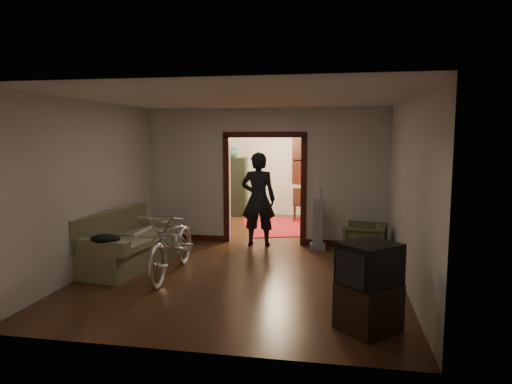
% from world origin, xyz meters
% --- Properties ---
extents(floor, '(5.00, 8.50, 0.01)m').
position_xyz_m(floor, '(0.00, 0.00, 0.00)').
color(floor, '#331D10').
rests_on(floor, ground).
extents(ceiling, '(5.00, 8.50, 0.01)m').
position_xyz_m(ceiling, '(0.00, 0.00, 2.80)').
color(ceiling, white).
rests_on(ceiling, floor).
extents(wall_back, '(5.00, 0.02, 2.80)m').
position_xyz_m(wall_back, '(0.00, 4.25, 1.40)').
color(wall_back, beige).
rests_on(wall_back, floor).
extents(wall_left, '(0.02, 8.50, 2.80)m').
position_xyz_m(wall_left, '(-2.50, 0.00, 1.40)').
color(wall_left, beige).
rests_on(wall_left, floor).
extents(wall_right, '(0.02, 8.50, 2.80)m').
position_xyz_m(wall_right, '(2.50, 0.00, 1.40)').
color(wall_right, beige).
rests_on(wall_right, floor).
extents(partition_wall, '(5.00, 0.14, 2.80)m').
position_xyz_m(partition_wall, '(0.00, 0.75, 1.40)').
color(partition_wall, beige).
rests_on(partition_wall, floor).
extents(door_casing, '(1.74, 0.20, 2.32)m').
position_xyz_m(door_casing, '(0.00, 0.75, 1.10)').
color(door_casing, '#33130B').
rests_on(door_casing, floor).
extents(far_window, '(0.98, 0.06, 1.28)m').
position_xyz_m(far_window, '(0.70, 4.21, 1.55)').
color(far_window, black).
rests_on(far_window, wall_back).
extents(chandelier, '(0.24, 0.24, 0.24)m').
position_xyz_m(chandelier, '(0.00, 2.50, 2.35)').
color(chandelier, '#FFE0A5').
rests_on(chandelier, ceiling).
extents(light_switch, '(0.08, 0.01, 0.12)m').
position_xyz_m(light_switch, '(1.05, 0.68, 1.25)').
color(light_switch, silver).
rests_on(light_switch, partition_wall).
extents(sofa, '(1.23, 2.18, 0.95)m').
position_xyz_m(sofa, '(-2.02, -1.37, 0.47)').
color(sofa, '#6B6D48').
rests_on(sofa, floor).
extents(rolled_paper, '(0.10, 0.80, 0.10)m').
position_xyz_m(rolled_paper, '(-1.92, -1.07, 0.53)').
color(rolled_paper, beige).
rests_on(rolled_paper, sofa).
extents(jacket, '(0.47, 0.35, 0.14)m').
position_xyz_m(jacket, '(-1.97, -2.28, 0.68)').
color(jacket, black).
rests_on(jacket, sofa).
extents(bicycle, '(0.77, 2.02, 1.05)m').
position_xyz_m(bicycle, '(-1.10, -1.75, 0.52)').
color(bicycle, silver).
rests_on(bicycle, floor).
extents(armchair, '(0.84, 0.82, 0.66)m').
position_xyz_m(armchair, '(2.00, -0.24, 0.33)').
color(armchair, '#47532E').
rests_on(armchair, floor).
extents(tv_stand, '(0.82, 0.82, 0.55)m').
position_xyz_m(tv_stand, '(1.87, -3.36, 0.28)').
color(tv_stand, black).
rests_on(tv_stand, floor).
extents(crt_tv, '(0.80, 0.80, 0.51)m').
position_xyz_m(crt_tv, '(1.87, -3.36, 0.77)').
color(crt_tv, black).
rests_on(crt_tv, tv_stand).
extents(vacuum, '(0.31, 0.25, 1.00)m').
position_xyz_m(vacuum, '(1.13, 0.32, 0.50)').
color(vacuum, gray).
rests_on(vacuum, floor).
extents(person, '(0.70, 0.46, 1.92)m').
position_xyz_m(person, '(-0.09, 0.47, 0.96)').
color(person, black).
rests_on(person, floor).
extents(oriental_rug, '(2.41, 2.76, 0.02)m').
position_xyz_m(oriental_rug, '(0.15, 2.45, 0.01)').
color(oriental_rug, maroon).
rests_on(oriental_rug, floor).
extents(locker, '(0.87, 0.55, 1.64)m').
position_xyz_m(locker, '(-1.42, 3.87, 0.82)').
color(locker, '#253821').
rests_on(locker, floor).
extents(globe, '(0.29, 0.29, 0.29)m').
position_xyz_m(globe, '(-1.42, 3.87, 1.94)').
color(globe, '#1E5972').
rests_on(globe, locker).
extents(desk, '(1.04, 0.69, 0.71)m').
position_xyz_m(desk, '(1.13, 3.71, 0.36)').
color(desk, black).
rests_on(desk, floor).
extents(desk_chair, '(0.50, 0.50, 0.90)m').
position_xyz_m(desk_chair, '(0.56, 3.28, 0.45)').
color(desk_chair, black).
rests_on(desk_chair, floor).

